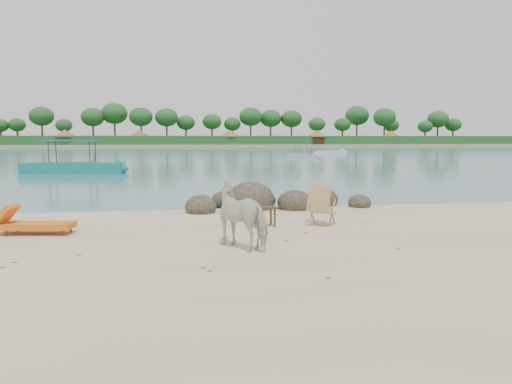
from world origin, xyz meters
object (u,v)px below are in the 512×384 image
lounge_chair (39,223)px  boat_near (72,146)px  boulders (267,202)px  deck_chair (322,207)px  cow (245,216)px  side_table (264,218)px

lounge_chair → boat_near: size_ratio=0.27×
boulders → deck_chair: (0.80, -3.60, 0.30)m
cow → boat_near: 27.00m
cow → side_table: (0.85, 2.37, -0.43)m
boulders → side_table: (-0.77, -3.54, 0.04)m
side_table → boulders: bearing=69.9°
side_table → lounge_chair: lounge_chair is taller
boulders → boat_near: bearing=116.5°
deck_chair → boat_near: bearing=153.2°
deck_chair → boat_near: boat_near is taller
lounge_chair → cow: bearing=-16.3°
side_table → deck_chair: bearing=-9.7°
side_table → deck_chair: size_ratio=0.61×
cow → deck_chair: (2.42, 2.31, -0.17)m
lounge_chair → deck_chair: (7.14, 0.03, 0.22)m
side_table → lounge_chair: (-5.56, -0.08, 0.05)m
side_table → boat_near: size_ratio=0.08×
cow → lounge_chair: bearing=-61.6°
deck_chair → cow: bearing=-97.7°
cow → boat_near: boat_near is taller
boulders → deck_chair: size_ratio=5.97×
boulders → lounge_chair: bearing=-150.2°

